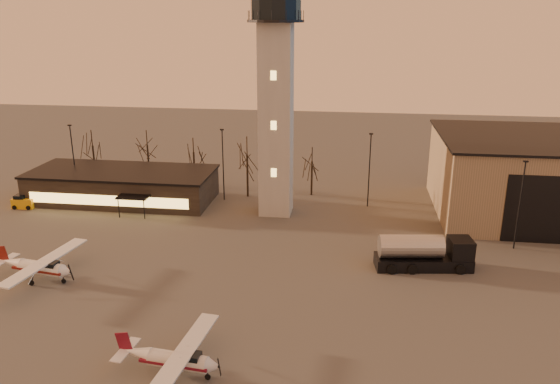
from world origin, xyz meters
name	(u,v)px	position (x,y,z in m)	size (l,w,h in m)	color
ground	(222,339)	(0.00, 0.00, 0.00)	(220.00, 220.00, 0.00)	#3D3B39
control_tower	(276,88)	(0.00, 30.00, 16.33)	(6.80, 6.80, 32.60)	#A2A09A
hangar	(559,177)	(36.00, 33.98, 5.15)	(30.60, 20.60, 10.30)	#90775E
terminal	(123,185)	(-21.99, 31.98, 2.16)	(25.40, 12.20, 4.30)	black
light_poles	(281,171)	(0.50, 31.00, 5.41)	(58.50, 12.25, 10.14)	black
tree_row	(194,149)	(-13.70, 39.16, 5.94)	(37.20, 9.20, 8.80)	black
cessna_front	(180,363)	(-1.88, -4.96, 1.00)	(8.47, 10.69, 2.94)	beige
cessna_rear	(43,270)	(-19.75, 7.56, 1.07)	(9.06, 11.42, 3.14)	silver
fuel_truck	(423,255)	(17.35, 15.52, 1.43)	(10.03, 4.24, 3.61)	black
service_cart	(24,203)	(-34.06, 27.00, 0.70)	(2.98, 2.01, 1.83)	#E8A30D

